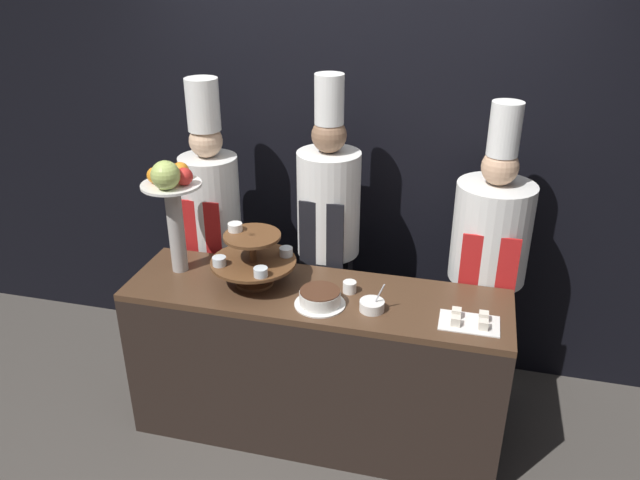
{
  "coord_description": "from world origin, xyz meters",
  "views": [
    {
      "loc": [
        0.7,
        -2.37,
        2.53
      ],
      "look_at": [
        0.0,
        0.38,
        1.15
      ],
      "focal_mm": 35.0,
      "sensor_mm": 36.0,
      "label": 1
    }
  ],
  "objects_px": {
    "cake_square_tray": "(469,321)",
    "chef_center_left": "(328,229)",
    "serving_bowl_near": "(372,306)",
    "cup_white": "(350,287)",
    "fruit_pedestal": "(172,196)",
    "cake_round": "(320,298)",
    "chef_left": "(212,220)",
    "chef_center_right": "(488,259)",
    "tiered_stand": "(253,256)"
  },
  "relations": [
    {
      "from": "tiered_stand",
      "to": "chef_center_left",
      "type": "height_order",
      "value": "chef_center_left"
    },
    {
      "from": "serving_bowl_near",
      "to": "cake_square_tray",
      "type": "bearing_deg",
      "value": -0.57
    },
    {
      "from": "chef_center_left",
      "to": "chef_center_right",
      "type": "height_order",
      "value": "chef_center_left"
    },
    {
      "from": "cup_white",
      "to": "chef_center_left",
      "type": "bearing_deg",
      "value": 116.37
    },
    {
      "from": "fruit_pedestal",
      "to": "cake_square_tray",
      "type": "distance_m",
      "value": 1.6
    },
    {
      "from": "chef_left",
      "to": "chef_center_right",
      "type": "height_order",
      "value": "chef_left"
    },
    {
      "from": "tiered_stand",
      "to": "cup_white",
      "type": "relative_size",
      "value": 6.42
    },
    {
      "from": "tiered_stand",
      "to": "chef_center_right",
      "type": "distance_m",
      "value": 1.27
    },
    {
      "from": "cup_white",
      "to": "tiered_stand",
      "type": "bearing_deg",
      "value": -176.21
    },
    {
      "from": "tiered_stand",
      "to": "fruit_pedestal",
      "type": "bearing_deg",
      "value": 177.03
    },
    {
      "from": "cup_white",
      "to": "cake_round",
      "type": "bearing_deg",
      "value": -126.57
    },
    {
      "from": "serving_bowl_near",
      "to": "chef_center_right",
      "type": "relative_size",
      "value": 0.08
    },
    {
      "from": "cup_white",
      "to": "serving_bowl_near",
      "type": "bearing_deg",
      "value": -45.29
    },
    {
      "from": "cake_square_tray",
      "to": "chef_center_right",
      "type": "bearing_deg",
      "value": 82.89
    },
    {
      "from": "fruit_pedestal",
      "to": "cup_white",
      "type": "height_order",
      "value": "fruit_pedestal"
    },
    {
      "from": "fruit_pedestal",
      "to": "cup_white",
      "type": "bearing_deg",
      "value": 0.67
    },
    {
      "from": "cake_square_tray",
      "to": "chef_left",
      "type": "bearing_deg",
      "value": 159.13
    },
    {
      "from": "fruit_pedestal",
      "to": "chef_center_right",
      "type": "xyz_separation_m",
      "value": [
        1.61,
        0.45,
        -0.39
      ]
    },
    {
      "from": "cake_square_tray",
      "to": "chef_center_left",
      "type": "xyz_separation_m",
      "value": [
        -0.82,
        0.58,
        0.12
      ]
    },
    {
      "from": "fruit_pedestal",
      "to": "serving_bowl_near",
      "type": "bearing_deg",
      "value": -6.95
    },
    {
      "from": "chef_left",
      "to": "chef_center_left",
      "type": "distance_m",
      "value": 0.71
    },
    {
      "from": "tiered_stand",
      "to": "cup_white",
      "type": "bearing_deg",
      "value": 3.79
    },
    {
      "from": "cup_white",
      "to": "chef_center_right",
      "type": "bearing_deg",
      "value": 32.95
    },
    {
      "from": "chef_center_right",
      "to": "tiered_stand",
      "type": "bearing_deg",
      "value": -158.21
    },
    {
      "from": "cup_white",
      "to": "cake_square_tray",
      "type": "relative_size",
      "value": 0.25
    },
    {
      "from": "chef_left",
      "to": "chef_center_right",
      "type": "xyz_separation_m",
      "value": [
        1.61,
        -0.0,
        -0.06
      ]
    },
    {
      "from": "cake_round",
      "to": "cake_square_tray",
      "type": "height_order",
      "value": "cake_round"
    },
    {
      "from": "fruit_pedestal",
      "to": "chef_center_left",
      "type": "relative_size",
      "value": 0.34
    },
    {
      "from": "serving_bowl_near",
      "to": "cup_white",
      "type": "bearing_deg",
      "value": 134.71
    },
    {
      "from": "cup_white",
      "to": "chef_left",
      "type": "height_order",
      "value": "chef_left"
    },
    {
      "from": "tiered_stand",
      "to": "chef_center_right",
      "type": "xyz_separation_m",
      "value": [
        1.18,
        0.47,
        -0.1
      ]
    },
    {
      "from": "tiered_stand",
      "to": "cake_square_tray",
      "type": "xyz_separation_m",
      "value": [
        1.11,
        -0.11,
        -0.14
      ]
    },
    {
      "from": "chef_center_right",
      "to": "fruit_pedestal",
      "type": "bearing_deg",
      "value": -164.41
    },
    {
      "from": "cake_square_tray",
      "to": "chef_center_left",
      "type": "height_order",
      "value": "chef_center_left"
    },
    {
      "from": "cup_white",
      "to": "chef_center_left",
      "type": "distance_m",
      "value": 0.5
    },
    {
      "from": "cake_round",
      "to": "cup_white",
      "type": "bearing_deg",
      "value": 53.43
    },
    {
      "from": "tiered_stand",
      "to": "chef_center_right",
      "type": "relative_size",
      "value": 0.24
    },
    {
      "from": "cup_white",
      "to": "serving_bowl_near",
      "type": "distance_m",
      "value": 0.2
    },
    {
      "from": "tiered_stand",
      "to": "serving_bowl_near",
      "type": "xyz_separation_m",
      "value": [
        0.64,
        -0.11,
        -0.13
      ]
    },
    {
      "from": "cake_round",
      "to": "serving_bowl_near",
      "type": "xyz_separation_m",
      "value": [
        0.26,
        0.01,
        -0.01
      ]
    },
    {
      "from": "cup_white",
      "to": "cake_square_tray",
      "type": "bearing_deg",
      "value": -13.65
    },
    {
      "from": "tiered_stand",
      "to": "fruit_pedestal",
      "type": "relative_size",
      "value": 0.69
    },
    {
      "from": "fruit_pedestal",
      "to": "chef_left",
      "type": "xyz_separation_m",
      "value": [
        0.0,
        0.45,
        -0.33
      ]
    },
    {
      "from": "cake_round",
      "to": "chef_left",
      "type": "bearing_deg",
      "value": 143.88
    },
    {
      "from": "fruit_pedestal",
      "to": "chef_left",
      "type": "height_order",
      "value": "chef_left"
    },
    {
      "from": "cake_round",
      "to": "chef_center_left",
      "type": "xyz_separation_m",
      "value": [
        -0.1,
        0.59,
        0.09
      ]
    },
    {
      "from": "cake_square_tray",
      "to": "chef_left",
      "type": "height_order",
      "value": "chef_left"
    },
    {
      "from": "fruit_pedestal",
      "to": "chef_center_right",
      "type": "distance_m",
      "value": 1.72
    },
    {
      "from": "cup_white",
      "to": "chef_center_left",
      "type": "height_order",
      "value": "chef_center_left"
    },
    {
      "from": "fruit_pedestal",
      "to": "chef_left",
      "type": "relative_size",
      "value": 0.35
    }
  ]
}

